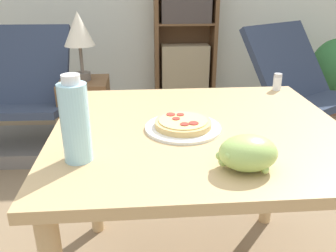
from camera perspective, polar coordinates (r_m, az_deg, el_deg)
name	(u,v)px	position (r m, az deg, el deg)	size (l,w,h in m)	color
dining_table	(198,153)	(1.29, 4.87, -4.38)	(1.01, 0.91, 0.73)	tan
pizza_on_plate	(183,126)	(1.21, 2.45, 0.05)	(0.26, 0.26, 0.04)	white
grape_bunch	(248,153)	(0.97, 12.64, -4.25)	(0.16, 0.12, 0.10)	#A8CC66
drink_bottle	(75,122)	(1.00, -14.66, 0.70)	(0.08, 0.08, 0.25)	#A3DBEA
salt_shaker	(277,82)	(1.71, 17.14, 6.77)	(0.04, 0.04, 0.08)	white
lounge_chair_near	(21,114)	(2.82, -22.55, 1.86)	(0.71, 0.78, 0.88)	slate
lounge_chair_far	(300,107)	(2.93, 20.36, 2.89)	(0.95, 1.01, 0.88)	slate
bookshelf	(185,30)	(3.63, 2.79, 15.09)	(0.61, 0.27, 1.58)	brown
side_table	(87,115)	(2.70, -12.92, 1.71)	(0.34, 0.34, 0.53)	brown
table_lamp	(79,32)	(2.55, -14.13, 14.39)	(0.21, 0.21, 0.47)	#665B51
potted_plant_floor	(334,73)	(3.74, 25.12, 7.63)	(0.47, 0.40, 0.70)	#8E5B42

